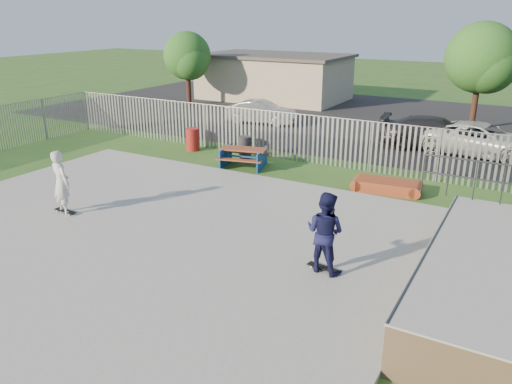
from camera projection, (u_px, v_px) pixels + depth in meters
The scene contains 18 objects.
ground at pixel (145, 235), 14.10m from camera, with size 120.00×120.00×0.00m, color #2A5D20.
concrete_slab at pixel (145, 232), 14.08m from camera, with size 15.00×12.00×0.15m, color gray.
fence at pixel (256, 165), 17.05m from camera, with size 26.04×16.02×2.00m.
picnic_table at pixel (244, 157), 20.22m from camera, with size 2.16×1.92×0.79m.
funbox at pixel (386, 186), 17.47m from camera, with size 2.10×1.22×0.40m.
trash_bin_red at pixel (193, 139), 22.69m from camera, with size 0.61×0.61×1.02m, color maroon.
trash_bin_grey at pixel (245, 147), 21.45m from camera, with size 0.57×0.57×0.96m, color #262629.
parking_lot at pixel (361, 119), 29.64m from camera, with size 40.00×18.00×0.02m, color black.
car_silver at pixel (261, 112), 28.11m from camera, with size 1.37×3.93×1.30m, color silver.
car_dark at pixel (436, 134), 22.75m from camera, with size 2.03×5.00×1.45m, color black.
car_white at pixel (482, 140), 21.71m from camera, with size 2.34×5.07×1.41m, color silver.
building at pixel (274, 77), 36.11m from camera, with size 10.40×6.40×3.20m.
tree_left at pixel (187, 56), 33.12m from camera, with size 3.14×3.14×4.85m.
tree_mid at pixel (481, 58), 25.62m from camera, with size 3.62×3.62×5.59m.
skateboard_a at pixel (323, 268), 11.84m from camera, with size 0.82×0.30×0.08m.
skateboard_b at pixel (65, 212), 15.25m from camera, with size 0.81×0.23×0.08m.
skater_navy at pixel (325, 232), 11.52m from camera, with size 0.95×0.74×1.96m, color #13143B.
skater_white at pixel (61, 182), 14.93m from camera, with size 0.71×0.47×1.96m, color silver.
Camera 1 is at (9.11, -9.63, 5.88)m, focal length 35.00 mm.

